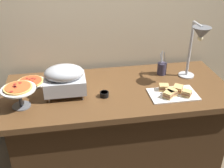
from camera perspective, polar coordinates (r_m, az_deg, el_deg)
ground_plane at (r=2.77m, az=1.08°, el=-14.72°), size 8.00×8.00×0.00m
back_wall at (r=2.60m, az=-0.74°, el=13.01°), size 4.40×0.04×2.40m
buffet_table at (r=2.52m, az=1.16°, el=-8.38°), size 1.90×0.84×0.76m
chafing_dish at (r=2.19m, az=-9.83°, el=1.11°), size 0.32×0.24×0.26m
heat_lamp at (r=2.36m, az=17.49°, el=8.94°), size 0.15×0.30×0.51m
pizza_plate_front at (r=2.49m, az=-16.52°, el=0.40°), size 0.25×0.25×0.03m
pizza_plate_center at (r=2.12m, az=-18.79°, el=-1.30°), size 0.25×0.25×0.17m
sandwich_platter at (r=2.27m, az=12.53°, el=-1.71°), size 0.38×0.24×0.06m
sauce_cup_near at (r=2.19m, az=-1.61°, el=-2.11°), size 0.07×0.07×0.04m
utensil_holder at (r=2.57m, az=10.30°, el=3.26°), size 0.08×0.08×0.23m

